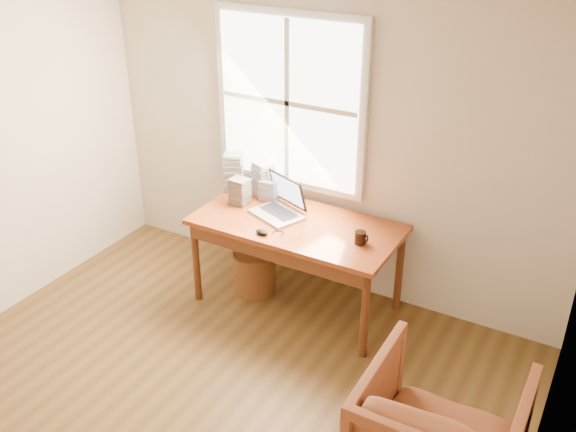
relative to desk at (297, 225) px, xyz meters
name	(u,v)px	position (x,y,z in m)	size (l,w,h in m)	color
room_shell	(146,253)	(-0.02, -1.64, 0.59)	(4.04, 4.54, 2.64)	brown
desk	(297,225)	(0.00, 0.00, 0.00)	(1.60, 0.80, 0.04)	brown
wicker_stool	(255,272)	(-0.40, 0.00, -0.55)	(0.36, 0.36, 0.36)	brown
laptop	(277,200)	(-0.19, 0.02, 0.16)	(0.36, 0.38, 0.27)	#AAADB1
mouse	(262,232)	(-0.14, -0.29, 0.04)	(0.11, 0.06, 0.04)	black
coffee_mug	(360,238)	(0.55, -0.06, 0.07)	(0.08, 0.08, 0.09)	black
cd_stack_a	(263,179)	(-0.48, 0.28, 0.17)	(0.15, 0.14, 0.30)	#B4B9C0
cd_stack_b	(240,191)	(-0.56, 0.07, 0.13)	(0.14, 0.13, 0.22)	#29292F
cd_stack_c	(234,172)	(-0.74, 0.25, 0.19)	(0.15, 0.13, 0.33)	#A9A6B4
cd_stack_d	(269,190)	(-0.39, 0.24, 0.11)	(0.14, 0.13, 0.18)	silver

